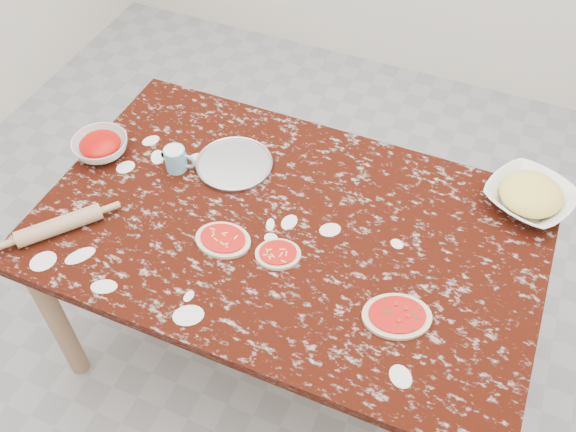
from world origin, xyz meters
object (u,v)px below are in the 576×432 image
(pizza_tray, at_px, (234,164))
(flour_mug, at_px, (176,159))
(rolling_pin, at_px, (59,225))
(cheese_bowl, at_px, (529,198))
(worktable, at_px, (288,242))
(sauce_bowl, at_px, (101,147))

(pizza_tray, relative_size, flour_mug, 2.38)
(pizza_tray, bearing_deg, rolling_pin, -127.88)
(rolling_pin, bearing_deg, cheese_bowl, 27.30)
(cheese_bowl, distance_m, rolling_pin, 1.51)
(worktable, relative_size, flour_mug, 14.53)
(cheese_bowl, xyz_separation_m, rolling_pin, (-1.34, -0.69, -0.01))
(flour_mug, distance_m, rolling_pin, 0.44)
(pizza_tray, xyz_separation_m, sauce_bowl, (-0.46, -0.13, 0.03))
(sauce_bowl, distance_m, rolling_pin, 0.36)
(cheese_bowl, height_order, rolling_pin, cheese_bowl)
(rolling_pin, bearing_deg, pizza_tray, 52.12)
(worktable, bearing_deg, rolling_pin, -155.40)
(cheese_bowl, xyz_separation_m, flour_mug, (-1.14, -0.30, 0.01))
(sauce_bowl, relative_size, rolling_pin, 0.72)
(pizza_tray, relative_size, rolling_pin, 0.97)
(sauce_bowl, height_order, rolling_pin, sauce_bowl)
(worktable, height_order, rolling_pin, rolling_pin)
(worktable, bearing_deg, sauce_bowl, 175.80)
(rolling_pin, bearing_deg, sauce_bowl, 103.29)
(flour_mug, bearing_deg, rolling_pin, -117.13)
(pizza_tray, distance_m, sauce_bowl, 0.48)
(cheese_bowl, relative_size, flour_mug, 2.44)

